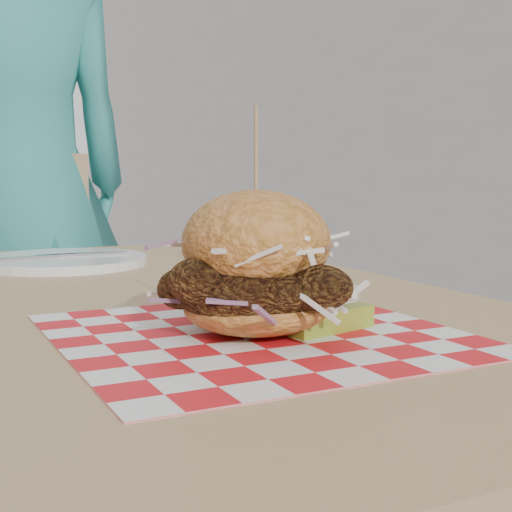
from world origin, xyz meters
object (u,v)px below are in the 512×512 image
Objects in this scene: diner at (23,182)px; patio_chair at (12,317)px; patio_table at (124,360)px; sandwich at (256,271)px.

patio_chair is at bearing 56.81° from diner.
patio_chair is (-0.01, 0.95, -0.12)m from patio_table.
patio_table is 0.29m from sandwich.
sandwich is (0.06, -1.20, 0.26)m from patio_chair.
patio_chair is 1.23m from sandwich.
diner reaches higher than sandwich.
diner is 1.35m from sandwich.
diner is at bearing 90.14° from sandwich.
diner is at bearing 87.24° from patio_table.
sandwich reaches higher than patio_table.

